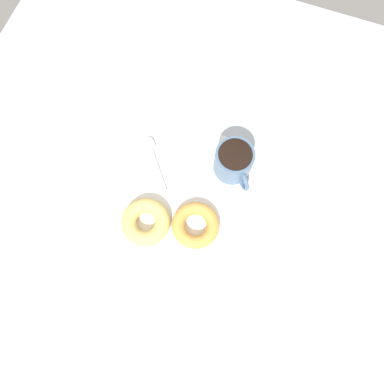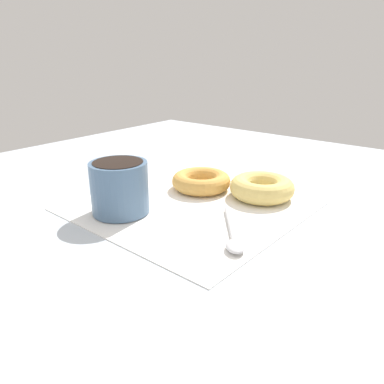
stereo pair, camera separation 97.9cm
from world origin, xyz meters
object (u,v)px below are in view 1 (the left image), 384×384
object	(u,v)px
coffee_cup	(234,162)
donut_far	(196,225)
donut_near_cup	(146,222)
spoon	(153,151)

from	to	relation	value
coffee_cup	donut_far	bearing A→B (deg)	168.32
coffee_cup	donut_near_cup	bearing A→B (deg)	144.14
donut_near_cup	spoon	size ratio (longest dim) A/B	0.91
coffee_cup	donut_far	world-z (taller)	coffee_cup
coffee_cup	donut_near_cup	distance (cm)	23.49
spoon	donut_far	bearing A→B (deg)	-130.62
coffee_cup	spoon	xyz separation A→B (cm)	(-2.50, 18.79, -3.70)
coffee_cup	spoon	distance (cm)	19.31
donut_far	spoon	world-z (taller)	donut_far
spoon	donut_near_cup	bearing A→B (deg)	-162.76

